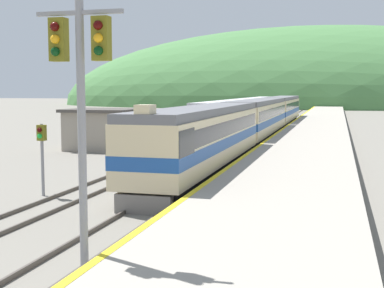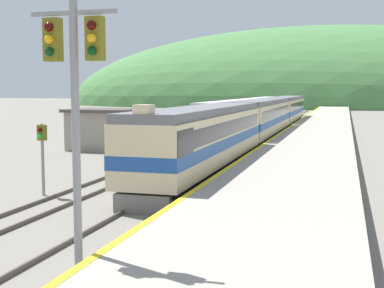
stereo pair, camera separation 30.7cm
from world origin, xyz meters
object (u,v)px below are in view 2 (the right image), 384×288
at_px(express_train_lead_car, 204,139).
at_px(siding_train, 250,113).
at_px(signal_post_siding, 42,144).
at_px(carriage_third, 287,110).
at_px(carriage_second, 262,119).
at_px(signal_mast_main, 74,85).

distance_m(express_train_lead_car, siding_train, 39.39).
xyz_separation_m(express_train_lead_car, signal_post_siding, (-5.67, -7.16, 0.25)).
distance_m(carriage_third, siding_train, 5.64).
relative_size(express_train_lead_car, carriage_second, 0.94).
height_order(carriage_second, signal_mast_main, signal_mast_main).
relative_size(carriage_second, carriage_third, 1.00).
relative_size(siding_train, signal_mast_main, 6.01).
height_order(express_train_lead_car, carriage_third, express_train_lead_car).
xyz_separation_m(carriage_third, signal_post_siding, (-5.67, -50.10, 0.26)).
bearing_deg(carriage_second, siding_train, 103.15).
relative_size(express_train_lead_car, siding_train, 0.43).
relative_size(carriage_third, signal_mast_main, 2.77).
distance_m(carriage_second, signal_post_siding, 28.98).
distance_m(carriage_third, signal_mast_main, 59.96).
relative_size(express_train_lead_car, signal_mast_main, 2.60).
bearing_deg(carriage_third, signal_post_siding, -96.46).
height_order(carriage_second, siding_train, carriage_second).
height_order(signal_mast_main, signal_post_siding, signal_mast_main).
bearing_deg(express_train_lead_car, carriage_third, 90.00).
bearing_deg(siding_train, carriage_second, -76.85).
relative_size(carriage_second, siding_train, 0.46).
height_order(express_train_lead_car, signal_mast_main, signal_mast_main).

